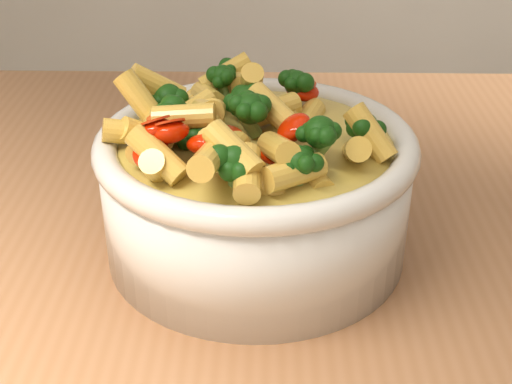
{
  "coord_description": "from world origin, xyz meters",
  "views": [
    {
      "loc": [
        -0.06,
        -0.48,
        1.22
      ],
      "look_at": [
        -0.07,
        -0.0,
        0.95
      ],
      "focal_mm": 50.0,
      "sensor_mm": 36.0,
      "label": 1
    }
  ],
  "objects": [
    {
      "name": "serving_bowl",
      "position": [
        -0.07,
        -0.0,
        0.95
      ],
      "size": [
        0.24,
        0.24,
        0.1
      ],
      "color": "silver",
      "rests_on": "table"
    },
    {
      "name": "pasta_salad",
      "position": [
        -0.07,
        -0.0,
        1.02
      ],
      "size": [
        0.19,
        0.19,
        0.04
      ],
      "color": "#FACE4F",
      "rests_on": "serving_bowl"
    },
    {
      "name": "table",
      "position": [
        0.0,
        0.0,
        0.8
      ],
      "size": [
        1.2,
        0.8,
        0.9
      ],
      "color": "#A56E47",
      "rests_on": "ground"
    }
  ]
}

